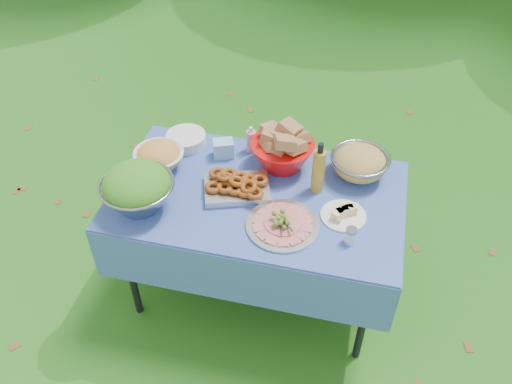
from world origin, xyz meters
TOP-DOWN VIEW (x-y plane):
  - ground at (0.00, 0.00)m, footprint 80.00×80.00m
  - picnic_table at (0.00, 0.00)m, footprint 1.46×0.86m
  - salad_bowl at (-0.54, -0.22)m, footprint 0.45×0.45m
  - pasta_bowl_white at (-0.55, 0.09)m, footprint 0.33×0.33m
  - plate_stack at (-0.48, 0.31)m, footprint 0.24×0.24m
  - wipes_box at (-0.25, 0.26)m, footprint 0.13×0.11m
  - sanitizer_bottle at (-0.11, 0.34)m, footprint 0.07×0.07m
  - bread_bowl at (0.08, 0.25)m, footprint 0.38×0.38m
  - pasta_bowl_steel at (0.48, 0.27)m, footprint 0.37×0.37m
  - fried_tray at (-0.10, -0.01)m, footprint 0.38×0.32m
  - charcuterie_platter at (0.17, -0.19)m, footprint 0.45×0.45m
  - oil_bottle at (0.29, 0.10)m, footprint 0.08×0.08m
  - cheese_plate at (0.44, -0.06)m, footprint 0.23×0.23m
  - shaker at (0.49, -0.22)m, footprint 0.06×0.06m

SIDE VIEW (x-z plane):
  - ground at x=0.00m, z-range 0.00..0.00m
  - picnic_table at x=0.00m, z-range 0.00..0.76m
  - cheese_plate at x=0.44m, z-range 0.76..0.82m
  - plate_stack at x=-0.48m, z-range 0.76..0.82m
  - fried_tray at x=-0.10m, z-range 0.76..0.84m
  - charcuterie_platter at x=0.17m, z-range 0.76..0.84m
  - shaker at x=0.49m, z-range 0.76..0.84m
  - wipes_box at x=-0.25m, z-range 0.76..0.86m
  - pasta_bowl_white at x=-0.55m, z-range 0.76..0.91m
  - sanitizer_bottle at x=-0.11m, z-range 0.76..0.92m
  - pasta_bowl_steel at x=0.48m, z-range 0.76..0.92m
  - bread_bowl at x=0.08m, z-range 0.76..0.99m
  - salad_bowl at x=-0.54m, z-range 0.76..1.00m
  - oil_bottle at x=0.29m, z-range 0.76..1.05m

